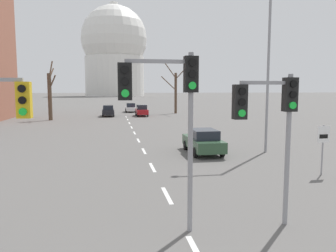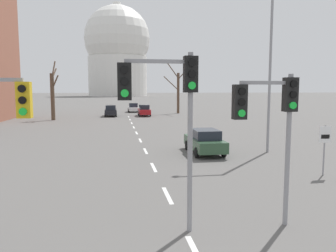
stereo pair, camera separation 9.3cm
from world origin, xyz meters
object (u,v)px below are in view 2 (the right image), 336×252
sedan_mid_centre (205,141)px  street_lamp_right (264,57)px  sedan_near_left (111,111)px  sedan_near_right (133,108)px  traffic_signal_centre_tall (168,98)px  traffic_signal_near_right (272,113)px  speed_limit_sign (325,142)px  sedan_far_left (144,110)px

sedan_mid_centre → street_lamp_right: bearing=-3.9°
sedan_near_left → sedan_near_right: bearing=66.2°
sedan_mid_centre → sedan_near_left: bearing=101.6°
traffic_signal_centre_tall → sedan_near_right: size_ratio=1.18×
sedan_near_left → traffic_signal_centre_tall: bearing=-87.1°
traffic_signal_near_right → sedan_near_left: traffic_signal_near_right is taller
sedan_near_left → street_lamp_right: bearing=-72.0°
traffic_signal_near_right → speed_limit_sign: bearing=43.7°
traffic_signal_near_right → street_lamp_right: street_lamp_right is taller
traffic_signal_centre_tall → sedan_near_left: 40.80m
street_lamp_right → sedan_mid_centre: street_lamp_right is taller
sedan_near_right → traffic_signal_centre_tall: bearing=-92.0°
traffic_signal_near_right → speed_limit_sign: traffic_signal_near_right is taller
street_lamp_right → sedan_far_left: street_lamp_right is taller
sedan_near_left → sedan_mid_centre: bearing=-78.4°
traffic_signal_centre_tall → sedan_far_left: size_ratio=1.13×
street_lamp_right → sedan_mid_centre: size_ratio=2.33×
sedan_near_right → sedan_far_left: size_ratio=0.96×
speed_limit_sign → sedan_near_left: 37.16m
traffic_signal_near_right → sedan_near_left: size_ratio=1.01×
speed_limit_sign → sedan_near_right: speed_limit_sign is taller
traffic_signal_near_right → street_lamp_right: 11.89m
speed_limit_sign → sedan_near_right: (-6.37, 44.32, -0.77)m
street_lamp_right → sedan_far_left: (-4.82, 29.68, -5.06)m
speed_limit_sign → sedan_near_left: size_ratio=0.54×
traffic_signal_near_right → traffic_signal_centre_tall: traffic_signal_centre_tall is taller
traffic_signal_near_right → traffic_signal_centre_tall: (-2.96, 0.00, 0.43)m
traffic_signal_near_right → street_lamp_right: bearing=65.9°
street_lamp_right → sedan_near_left: bearing=108.0°
street_lamp_right → sedan_near_right: 39.43m
traffic_signal_near_right → traffic_signal_centre_tall: 2.99m
sedan_near_right → sedan_mid_centre: 38.46m
speed_limit_sign → sedan_far_left: size_ratio=0.53×
sedan_mid_centre → sedan_far_left: (-1.19, 29.43, 0.08)m
sedan_near_right → sedan_mid_centre: sedan_near_right is taller
traffic_signal_centre_tall → speed_limit_sign: 9.70m
traffic_signal_near_right → speed_limit_sign: (5.13, 4.91, -1.73)m
street_lamp_right → speed_limit_sign: bearing=-86.0°
traffic_signal_near_right → sedan_far_left: 40.34m
traffic_signal_centre_tall → sedan_near_left: (-2.06, 40.65, -2.90)m
sedan_far_left → traffic_signal_centre_tall: bearing=-94.1°
traffic_signal_near_right → sedan_near_left: bearing=97.0°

